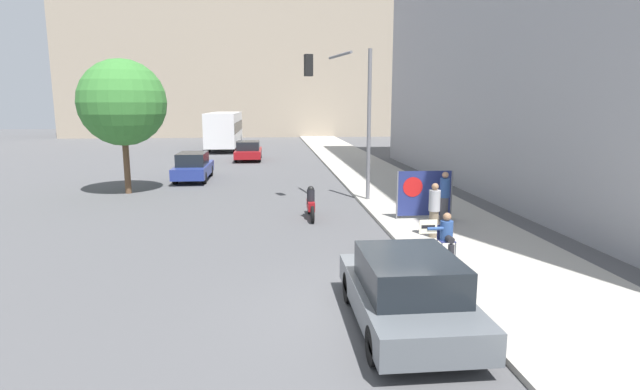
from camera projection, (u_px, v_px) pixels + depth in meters
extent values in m
plane|color=#4F4F51|center=(383.00, 315.00, 9.86)|extent=(160.00, 160.00, 0.00)
cube|color=#A8A399|center=(390.00, 186.00, 24.90)|extent=(4.40, 90.00, 0.12)
cube|color=gray|center=(270.00, 40.00, 66.65)|extent=(52.00, 12.00, 25.10)
cylinder|color=#474C56|center=(442.00, 251.00, 13.05)|extent=(0.03, 0.03, 0.41)
cylinder|color=#474C56|center=(455.00, 250.00, 13.09)|extent=(0.03, 0.03, 0.41)
cylinder|color=#474C56|center=(437.00, 247.00, 13.41)|extent=(0.03, 0.03, 0.41)
cylinder|color=#474C56|center=(450.00, 246.00, 13.45)|extent=(0.03, 0.03, 0.41)
cube|color=navy|center=(446.00, 241.00, 13.21)|extent=(0.40, 0.40, 0.02)
cube|color=navy|center=(444.00, 231.00, 13.36)|extent=(0.40, 0.02, 0.38)
cylinder|color=black|center=(449.00, 239.00, 13.04)|extent=(0.18, 0.42, 0.18)
cylinder|color=black|center=(451.00, 252.00, 12.89)|extent=(0.16, 0.16, 0.41)
cube|color=black|center=(452.00, 259.00, 12.86)|extent=(0.20, 0.28, 0.10)
cylinder|color=navy|center=(446.00, 230.00, 13.19)|extent=(0.34, 0.34, 0.52)
sphere|color=#936B4C|center=(447.00, 217.00, 13.13)|extent=(0.22, 0.22, 0.22)
cylinder|color=navy|center=(436.00, 229.00, 13.07)|extent=(0.45, 0.09, 0.09)
cube|color=#EAE5C6|center=(428.00, 227.00, 13.04)|extent=(0.48, 0.02, 0.37)
cube|color=black|center=(428.00, 227.00, 13.03)|extent=(0.36, 0.01, 0.09)
cylinder|color=#756651|center=(434.00, 224.00, 15.13)|extent=(0.28, 0.28, 0.81)
cylinder|color=#9E9EA3|center=(435.00, 201.00, 15.00)|extent=(0.34, 0.34, 0.64)
sphere|color=#936B4C|center=(435.00, 187.00, 14.92)|extent=(0.21, 0.21, 0.21)
cylinder|color=#424247|center=(444.00, 209.00, 17.16)|extent=(0.28, 0.28, 0.84)
cylinder|color=navy|center=(445.00, 188.00, 17.02)|extent=(0.34, 0.34, 0.66)
sphere|color=tan|center=(445.00, 175.00, 16.94)|extent=(0.22, 0.22, 0.22)
cylinder|color=slate|center=(397.00, 195.00, 17.44)|extent=(0.06, 0.06, 1.69)
cylinder|color=slate|center=(451.00, 194.00, 17.63)|extent=(0.06, 0.06, 1.69)
cube|color=navy|center=(424.00, 193.00, 17.53)|extent=(1.96, 0.02, 1.59)
cylinder|color=red|center=(413.00, 187.00, 17.43)|extent=(0.70, 0.01, 0.70)
cylinder|color=slate|center=(369.00, 126.00, 20.74)|extent=(0.16, 0.16, 6.21)
cylinder|color=slate|center=(340.00, 55.00, 19.87)|extent=(0.62, 2.57, 0.11)
cube|color=black|center=(308.00, 65.00, 19.57)|extent=(0.35, 0.35, 0.84)
sphere|color=green|center=(309.00, 73.00, 19.62)|extent=(0.18, 0.18, 0.18)
cube|color=#565B60|center=(405.00, 299.00, 9.24)|extent=(1.89, 4.15, 0.53)
cube|color=black|center=(409.00, 272.00, 8.97)|extent=(1.63, 2.16, 0.63)
cylinder|color=black|center=(350.00, 287.00, 10.46)|extent=(0.22, 0.64, 0.64)
cylinder|color=black|center=(427.00, 284.00, 10.62)|extent=(0.22, 0.64, 0.64)
cylinder|color=black|center=(375.00, 345.00, 7.94)|extent=(0.22, 0.64, 0.64)
cylinder|color=black|center=(476.00, 340.00, 8.10)|extent=(0.22, 0.64, 0.64)
cube|color=navy|center=(194.00, 170.00, 27.35)|extent=(1.70, 4.63, 0.58)
cube|color=black|center=(193.00, 159.00, 27.06)|extent=(1.47, 2.41, 0.67)
cylinder|color=black|center=(184.00, 171.00, 28.73)|extent=(0.22, 0.64, 0.64)
cylinder|color=black|center=(211.00, 171.00, 28.88)|extent=(0.22, 0.64, 0.64)
cylinder|color=black|center=(175.00, 178.00, 25.92)|extent=(0.22, 0.64, 0.64)
cylinder|color=black|center=(204.00, 178.00, 26.06)|extent=(0.22, 0.64, 0.64)
cube|color=maroon|center=(249.00, 153.00, 37.21)|extent=(1.89, 4.69, 0.52)
cube|color=black|center=(248.00, 145.00, 36.92)|extent=(1.62, 2.44, 0.62)
cylinder|color=black|center=(239.00, 154.00, 38.59)|extent=(0.22, 0.64, 0.64)
cylinder|color=black|center=(260.00, 154.00, 38.75)|extent=(0.22, 0.64, 0.64)
cylinder|color=black|center=(236.00, 158.00, 35.74)|extent=(0.22, 0.64, 0.64)
cylinder|color=black|center=(259.00, 158.00, 35.90)|extent=(0.22, 0.64, 0.64)
cube|color=silver|center=(225.00, 128.00, 46.70)|extent=(2.55, 12.03, 2.91)
cube|color=black|center=(225.00, 126.00, 46.67)|extent=(2.57, 11.43, 0.94)
cylinder|color=black|center=(217.00, 140.00, 50.49)|extent=(0.30, 1.04, 1.04)
cylinder|color=black|center=(240.00, 140.00, 50.71)|extent=(0.30, 1.04, 1.04)
cylinder|color=black|center=(208.00, 146.00, 43.18)|extent=(0.30, 1.04, 1.04)
cylinder|color=black|center=(235.00, 146.00, 43.40)|extent=(0.30, 1.04, 1.04)
cube|color=maroon|center=(311.00, 205.00, 18.17)|extent=(0.24, 0.94, 0.32)
cylinder|color=black|center=(311.00, 197.00, 18.06)|extent=(0.28, 0.28, 0.52)
sphere|color=black|center=(311.00, 189.00, 18.02)|extent=(0.24, 0.24, 0.24)
cylinder|color=black|center=(309.00, 206.00, 18.97)|extent=(0.10, 0.60, 0.60)
cylinder|color=black|center=(313.00, 215.00, 17.44)|extent=(0.10, 0.60, 0.60)
cylinder|color=brown|center=(127.00, 163.00, 23.10)|extent=(0.28, 0.28, 2.81)
sphere|color=#387A33|center=(122.00, 103.00, 22.60)|extent=(3.91, 3.91, 3.91)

